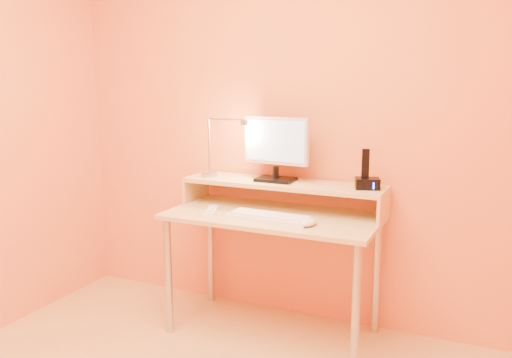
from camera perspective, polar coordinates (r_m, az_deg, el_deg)
The scene contains 25 objects.
wall_back at distance 3.19m, azimuth 4.13°, elevation 6.80°, with size 3.00×0.04×2.50m, color #E57B46.
desk_leg_fl at distance 3.13m, azimuth -9.50°, elevation -10.38°, with size 0.04×0.04×0.69m, color #B2B2B4.
desk_leg_fr at distance 2.72m, azimuth 10.79°, elevation -13.82°, with size 0.04×0.04×0.69m, color #B2B2B4.
desk_leg_bl at distance 3.53m, azimuth -4.95°, elevation -7.80°, with size 0.04×0.04×0.69m, color #B2B2B4.
desk_leg_br at distance 3.17m, azimuth 12.97°, elevation -10.25°, with size 0.04×0.04×0.69m, color #B2B2B4.
desk_lower at distance 2.98m, azimuth 1.85°, elevation -4.05°, with size 1.20×0.60×0.03m, color tan.
shelf_riser_left at distance 3.35m, azimuth -6.52°, elevation -1.03°, with size 0.02×0.30×0.14m, color tan.
shelf_riser_right at distance 2.94m, azimuth 13.72°, elevation -2.96°, with size 0.02×0.30×0.14m, color tan.
desk_shelf at distance 3.08m, azimuth 2.94°, elevation -0.51°, with size 1.20×0.30×0.03m, color tan.
monitor_foot at distance 3.09m, azimuth 2.15°, elevation -0.05°, with size 0.22×0.16×0.02m, color black.
monitor_neck at distance 3.08m, azimuth 2.16°, elevation 0.75°, with size 0.04×0.04×0.07m, color black.
monitor_panel at distance 3.07m, azimuth 2.25°, elevation 4.19°, with size 0.40×0.04×0.27m, color silver.
monitor_back at distance 3.09m, azimuth 2.42°, elevation 4.23°, with size 0.36×0.01×0.23m, color black.
monitor_screen at distance 3.05m, azimuth 2.12°, elevation 4.15°, with size 0.37×0.00×0.24m, color #A7CFFC.
lamp_base at distance 3.25m, azimuth -5.07°, elevation 0.50°, with size 0.10×0.10×0.03m, color #B2B2B4.
lamp_post at distance 3.22m, azimuth -5.13°, elevation 3.61°, with size 0.01×0.01×0.33m, color #B2B2B4.
lamp_arm at distance 3.15m, azimuth -3.26°, elevation 6.49°, with size 0.01×0.01×0.24m, color #B2B2B4.
lamp_head at distance 3.10m, azimuth -1.28°, elevation 6.15°, with size 0.04×0.04×0.03m, color #B2B2B4.
lamp_bulb at distance 3.10m, azimuth -1.28°, elevation 5.86°, with size 0.03×0.03×0.00m, color #FFEAC6.
phone_dock at distance 2.93m, azimuth 12.01°, elevation -0.47°, with size 0.13×0.10×0.06m, color black.
phone_handset at distance 2.91m, azimuth 11.81°, elevation 1.67°, with size 0.04×0.03×0.16m, color black.
phone_led at distance 2.87m, azimuth 12.67°, elevation -0.72°, with size 0.01×0.00×0.04m, color #1E41FD.
keyboard at distance 2.85m, azimuth 1.46°, elevation -4.24°, with size 0.46×0.15×0.02m, color white.
mouse at distance 2.74m, azimuth 5.76°, elevation -4.71°, with size 0.07×0.12×0.04m, color silver.
remote_control at distance 3.03m, azimuth -4.84°, elevation -3.42°, with size 0.05×0.19×0.02m, color white.
Camera 1 is at (1.10, -1.48, 1.47)m, focal length 36.80 mm.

